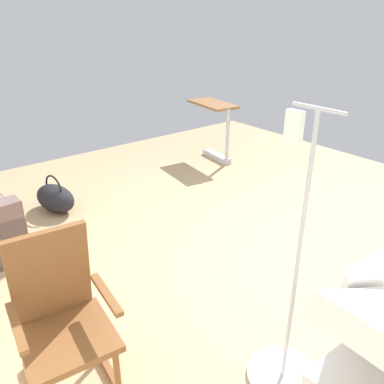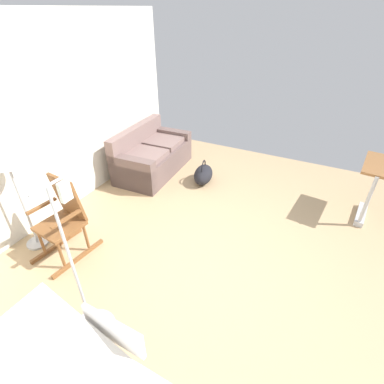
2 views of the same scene
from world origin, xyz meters
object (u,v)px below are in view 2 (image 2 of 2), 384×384
object	(u,v)px
duffel_bag	(203,174)
iv_pole	(89,315)
rocking_chair	(64,219)
floor_lamp	(6,162)
overbed_table	(373,185)
couch	(152,157)

from	to	relation	value
duffel_bag	iv_pole	distance (m)	3.09
rocking_chair	floor_lamp	world-z (taller)	floor_lamp
rocking_chair	floor_lamp	distance (m)	0.89
overbed_table	iv_pole	size ratio (longest dim) A/B	0.51
rocking_chair	overbed_table	world-z (taller)	rocking_chair
floor_lamp	overbed_table	bearing A→B (deg)	-55.52
floor_lamp	overbed_table	xyz separation A→B (m)	(2.67, -3.89, -0.70)
overbed_table	duffel_bag	distance (m)	2.62
rocking_chair	couch	bearing A→B (deg)	5.92
iv_pole	rocking_chair	bearing A→B (deg)	54.88
rocking_chair	duffel_bag	size ratio (longest dim) A/B	1.71
overbed_table	iv_pole	distance (m)	4.04
couch	rocking_chair	world-z (taller)	rocking_chair
floor_lamp	iv_pole	distance (m)	1.93
couch	rocking_chair	xyz separation A→B (m)	(-2.29, -0.24, 0.20)
overbed_table	couch	bearing A→B (deg)	94.06
couch	floor_lamp	world-z (taller)	floor_lamp
floor_lamp	rocking_chair	bearing A→B (deg)	-75.65
duffel_bag	iv_pole	world-z (taller)	iv_pole
couch	floor_lamp	size ratio (longest dim) A/B	1.11
floor_lamp	overbed_table	world-z (taller)	floor_lamp
floor_lamp	iv_pole	size ratio (longest dim) A/B	0.88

